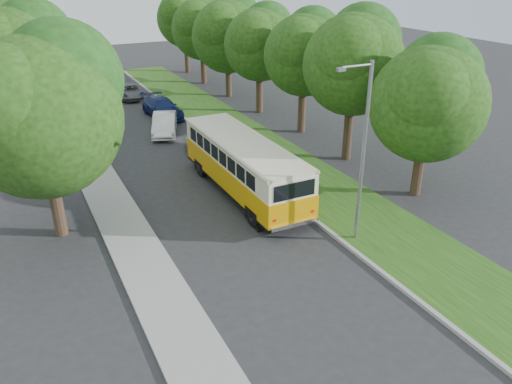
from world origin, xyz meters
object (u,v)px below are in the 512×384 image
car_grey (130,91)px  car_silver (212,146)px  vintage_bus (244,167)px  car_white (164,124)px  lamppost_near (362,149)px  lamppost_far (72,86)px  car_blue (162,108)px

car_grey → car_silver: bearing=-83.3°
vintage_bus → car_white: bearing=93.3°
lamppost_near → lamppost_far: (-8.91, 18.50, -0.25)m
lamppost_near → lamppost_far: bearing=115.7°
lamppost_far → vintage_bus: (6.60, -11.84, -2.56)m
vintage_bus → car_blue: bearing=88.3°
lamppost_far → car_blue: (7.02, 4.29, -3.38)m
car_blue → car_white: bearing=-109.3°
car_blue → lamppost_far: bearing=-152.9°
car_white → car_blue: 4.45m
lamppost_far → vintage_bus: lamppost_far is taller
car_white → car_blue: bearing=95.1°
car_blue → car_grey: 7.12m
lamppost_near → car_blue: size_ratio=1.57×
vintage_bus → car_blue: vintage_bus is taller
vintage_bus → car_white: (-0.73, 11.84, -0.81)m
lamppost_near → lamppost_far: lamppost_near is taller
car_silver → car_white: 5.97m
lamppost_near → car_blue: 23.16m
lamppost_near → car_white: 19.09m
vintage_bus → car_silver: vintage_bus is taller
car_silver → car_blue: car_silver is taller
car_white → lamppost_far: bearing=-159.9°
vintage_bus → car_white: 11.89m
lamppost_far → car_blue: size_ratio=1.47×
car_silver → lamppost_far: bearing=124.9°
vintage_bus → car_white: vintage_bus is taller
car_silver → car_grey: size_ratio=0.99×
lamppost_near → car_grey: 30.22m
lamppost_near → lamppost_far: size_ratio=1.07×
vintage_bus → car_silver: size_ratio=2.39×
lamppost_far → car_silver: size_ratio=1.71×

